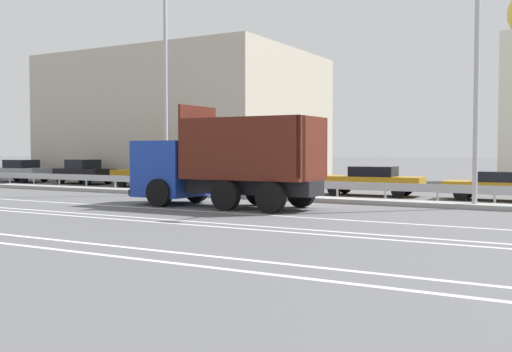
{
  "coord_description": "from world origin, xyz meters",
  "views": [
    {
      "loc": [
        10.5,
        -20.82,
        2.08
      ],
      "look_at": [
        -1.2,
        -0.28,
        1.08
      ],
      "focal_mm": 42.0,
      "sensor_mm": 36.0,
      "label": 1
    }
  ],
  "objects_px": {
    "dump_truck": "(206,171)",
    "street_lamp_1": "(164,72)",
    "parked_car_5": "(371,181)",
    "parked_car_2": "(84,172)",
    "parked_car_1": "(20,171)",
    "median_road_sign": "(214,169)",
    "parked_car_3": "(151,174)",
    "parked_car_4": "(256,177)",
    "street_lamp_2": "(476,43)",
    "parked_car_6": "(499,185)"
  },
  "relations": [
    {
      "from": "parked_car_3",
      "to": "parked_car_4",
      "type": "height_order",
      "value": "parked_car_3"
    },
    {
      "from": "dump_truck",
      "to": "street_lamp_1",
      "type": "height_order",
      "value": "street_lamp_1"
    },
    {
      "from": "median_road_sign",
      "to": "parked_car_3",
      "type": "height_order",
      "value": "median_road_sign"
    },
    {
      "from": "dump_truck",
      "to": "parked_car_6",
      "type": "xyz_separation_m",
      "value": [
        9.28,
        7.94,
        -0.67
      ]
    },
    {
      "from": "parked_car_2",
      "to": "parked_car_1",
      "type": "bearing_deg",
      "value": -81.27
    },
    {
      "from": "street_lamp_1",
      "to": "parked_car_1",
      "type": "xyz_separation_m",
      "value": [
        -15.53,
        4.43,
        -4.99
      ]
    },
    {
      "from": "median_road_sign",
      "to": "parked_car_6",
      "type": "relative_size",
      "value": 0.54
    },
    {
      "from": "parked_car_4",
      "to": "parked_car_6",
      "type": "bearing_deg",
      "value": -92.18
    },
    {
      "from": "parked_car_2",
      "to": "parked_car_5",
      "type": "relative_size",
      "value": 0.84
    },
    {
      "from": "parked_car_4",
      "to": "parked_car_6",
      "type": "xyz_separation_m",
      "value": [
        11.81,
        -0.35,
        -0.1
      ]
    },
    {
      "from": "parked_car_6",
      "to": "parked_car_4",
      "type": "bearing_deg",
      "value": 87.94
    },
    {
      "from": "street_lamp_2",
      "to": "parked_car_3",
      "type": "xyz_separation_m",
      "value": [
        -18.13,
        4.11,
        -5.1
      ]
    },
    {
      "from": "dump_truck",
      "to": "parked_car_5",
      "type": "xyz_separation_m",
      "value": [
        3.75,
        7.97,
        -0.61
      ]
    },
    {
      "from": "street_lamp_1",
      "to": "parked_car_4",
      "type": "relative_size",
      "value": 2.23
    },
    {
      "from": "median_road_sign",
      "to": "parked_car_2",
      "type": "bearing_deg",
      "value": 160.25
    },
    {
      "from": "parked_car_4",
      "to": "parked_car_5",
      "type": "xyz_separation_m",
      "value": [
        6.28,
        -0.32,
        -0.04
      ]
    },
    {
      "from": "street_lamp_1",
      "to": "parked_car_1",
      "type": "height_order",
      "value": "street_lamp_1"
    },
    {
      "from": "median_road_sign",
      "to": "street_lamp_2",
      "type": "relative_size",
      "value": 0.22
    },
    {
      "from": "street_lamp_2",
      "to": "parked_car_3",
      "type": "relative_size",
      "value": 2.28
    },
    {
      "from": "dump_truck",
      "to": "parked_car_2",
      "type": "xyz_separation_m",
      "value": [
        -14.97,
        8.41,
        -0.55
      ]
    },
    {
      "from": "parked_car_5",
      "to": "parked_car_2",
      "type": "bearing_deg",
      "value": 84.91
    },
    {
      "from": "median_road_sign",
      "to": "parked_car_1",
      "type": "distance_m",
      "value": 18.66
    },
    {
      "from": "parked_car_3",
      "to": "parked_car_6",
      "type": "distance_m",
      "value": 18.41
    },
    {
      "from": "parked_car_4",
      "to": "dump_truck",
      "type": "bearing_deg",
      "value": -163.49
    },
    {
      "from": "street_lamp_2",
      "to": "parked_car_4",
      "type": "relative_size",
      "value": 2.28
    },
    {
      "from": "street_lamp_1",
      "to": "parked_car_4",
      "type": "distance_m",
      "value": 7.24
    },
    {
      "from": "parked_car_2",
      "to": "parked_car_3",
      "type": "xyz_separation_m",
      "value": [
        5.85,
        -0.58,
        0.01
      ]
    },
    {
      "from": "median_road_sign",
      "to": "street_lamp_1",
      "type": "distance_m",
      "value": 5.22
    },
    {
      "from": "dump_truck",
      "to": "street_lamp_2",
      "type": "xyz_separation_m",
      "value": [
        9.01,
        3.72,
        4.56
      ]
    },
    {
      "from": "parked_car_3",
      "to": "parked_car_6",
      "type": "height_order",
      "value": "parked_car_3"
    },
    {
      "from": "parked_car_2",
      "to": "parked_car_4",
      "type": "bearing_deg",
      "value": 93.8
    },
    {
      "from": "street_lamp_1",
      "to": "street_lamp_2",
      "type": "xyz_separation_m",
      "value": [
        13.82,
        0.14,
        0.14
      ]
    },
    {
      "from": "dump_truck",
      "to": "parked_car_3",
      "type": "xyz_separation_m",
      "value": [
        -9.12,
        7.83,
        -0.54
      ]
    },
    {
      "from": "street_lamp_1",
      "to": "parked_car_4",
      "type": "xyz_separation_m",
      "value": [
        2.27,
        4.72,
        -5.0
      ]
    },
    {
      "from": "dump_truck",
      "to": "parked_car_4",
      "type": "bearing_deg",
      "value": 16.87
    },
    {
      "from": "dump_truck",
      "to": "parked_car_1",
      "type": "bearing_deg",
      "value": 68.4
    },
    {
      "from": "parked_car_3",
      "to": "parked_car_5",
      "type": "distance_m",
      "value": 12.87
    },
    {
      "from": "parked_car_2",
      "to": "parked_car_5",
      "type": "bearing_deg",
      "value": 93.0
    },
    {
      "from": "median_road_sign",
      "to": "parked_car_5",
      "type": "bearing_deg",
      "value": 35.16
    },
    {
      "from": "street_lamp_1",
      "to": "parked_car_3",
      "type": "relative_size",
      "value": 2.22
    },
    {
      "from": "street_lamp_1",
      "to": "parked_car_5",
      "type": "relative_size",
      "value": 2.17
    },
    {
      "from": "parked_car_1",
      "to": "parked_car_6",
      "type": "height_order",
      "value": "parked_car_1"
    },
    {
      "from": "parked_car_3",
      "to": "parked_car_4",
      "type": "bearing_deg",
      "value": -84.16
    },
    {
      "from": "dump_truck",
      "to": "parked_car_2",
      "type": "distance_m",
      "value": 17.18
    },
    {
      "from": "street_lamp_2",
      "to": "parked_car_6",
      "type": "distance_m",
      "value": 6.73
    },
    {
      "from": "median_road_sign",
      "to": "street_lamp_2",
      "type": "height_order",
      "value": "street_lamp_2"
    },
    {
      "from": "parked_car_2",
      "to": "parked_car_3",
      "type": "relative_size",
      "value": 0.86
    },
    {
      "from": "dump_truck",
      "to": "parked_car_3",
      "type": "distance_m",
      "value": 12.03
    },
    {
      "from": "parked_car_3",
      "to": "parked_car_5",
      "type": "relative_size",
      "value": 0.98
    },
    {
      "from": "parked_car_1",
      "to": "parked_car_2",
      "type": "xyz_separation_m",
      "value": [
        5.37,
        0.41,
        0.02
      ]
    }
  ]
}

